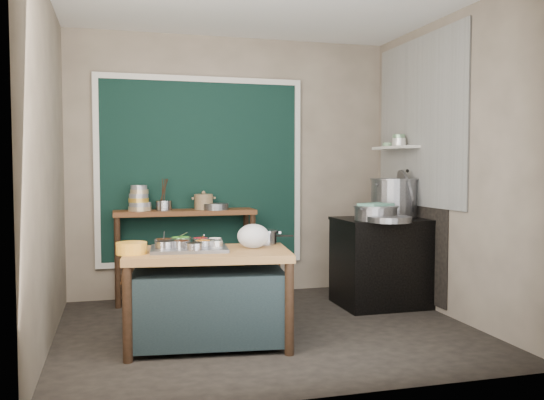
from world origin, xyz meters
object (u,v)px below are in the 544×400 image
object	(u,v)px
steamer	(376,213)
condiment_tray	(189,249)
prep_table	(208,298)
stove_block	(383,263)
utensil_cup	(164,205)
ceramic_crock	(204,203)
saucepan	(264,237)
stock_pot	(394,198)
back_counter	(185,255)
yellow_basin	(132,248)

from	to	relation	value
steamer	condiment_tray	bearing A→B (deg)	-161.20
prep_table	stove_block	bearing A→B (deg)	31.12
utensil_cup	condiment_tray	bearing A→B (deg)	-87.50
prep_table	ceramic_crock	bearing A→B (deg)	89.87
saucepan	utensil_cup	size ratio (longest dim) A/B	1.31
steamer	utensil_cup	bearing A→B (deg)	154.99
steamer	stock_pot	bearing A→B (deg)	41.83
back_counter	condiment_tray	world-z (taller)	back_counter
stove_block	yellow_basin	size ratio (longest dim) A/B	3.94
back_counter	steamer	xyz separation A→B (m)	(1.73, -0.91, 0.48)
stove_block	ceramic_crock	world-z (taller)	ceramic_crock
stock_pot	saucepan	bearing A→B (deg)	-154.13
saucepan	utensil_cup	bearing A→B (deg)	136.52
yellow_basin	back_counter	bearing A→B (deg)	70.20
prep_table	condiment_tray	bearing A→B (deg)	174.51
stove_block	back_counter	bearing A→B (deg)	158.98
prep_table	back_counter	size ratio (longest dim) A/B	0.86
prep_table	steamer	distance (m)	1.95
yellow_basin	steamer	distance (m)	2.43
stove_block	saucepan	bearing A→B (deg)	-155.77
prep_table	condiment_tray	size ratio (longest dim) A/B	2.14
utensil_cup	stock_pot	bearing A→B (deg)	-14.42
steamer	back_counter	bearing A→B (deg)	152.30
condiment_tray	utensil_cup	world-z (taller)	utensil_cup
back_counter	stock_pot	bearing A→B (deg)	-15.85
yellow_basin	utensil_cup	xyz separation A→B (m)	(0.37, 1.62, 0.21)
condiment_tray	ceramic_crock	xyz separation A→B (m)	(0.34, 1.56, 0.26)
back_counter	saucepan	world-z (taller)	back_counter
utensil_cup	ceramic_crock	xyz separation A→B (m)	(0.41, 0.01, 0.02)
condiment_tray	prep_table	bearing A→B (deg)	-12.57
yellow_basin	saucepan	distance (m)	1.12
prep_table	saucepan	size ratio (longest dim) A/B	5.70
condiment_tray	stock_pot	world-z (taller)	stock_pot
ceramic_crock	steamer	world-z (taller)	ceramic_crock
back_counter	condiment_tray	bearing A→B (deg)	-95.50
back_counter	saucepan	xyz separation A→B (m)	(0.50, -1.36, 0.34)
prep_table	back_counter	bearing A→B (deg)	96.88
prep_table	back_counter	xyz separation A→B (m)	(0.01, 1.58, 0.10)
ceramic_crock	stock_pot	size ratio (longest dim) A/B	0.41
back_counter	utensil_cup	distance (m)	0.57
ceramic_crock	steamer	xyz separation A→B (m)	(1.53, -0.92, -0.07)
saucepan	steamer	size ratio (longest dim) A/B	0.50
utensil_cup	steamer	xyz separation A→B (m)	(1.95, -0.91, -0.05)
ceramic_crock	steamer	bearing A→B (deg)	-30.89
back_counter	stove_block	world-z (taller)	back_counter
condiment_tray	saucepan	xyz separation A→B (m)	(0.65, 0.19, 0.05)
stove_block	condiment_tray	world-z (taller)	stove_block
utensil_cup	ceramic_crock	bearing A→B (deg)	1.40
yellow_basin	condiment_tray	bearing A→B (deg)	9.81
prep_table	yellow_basin	bearing A→B (deg)	-168.64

